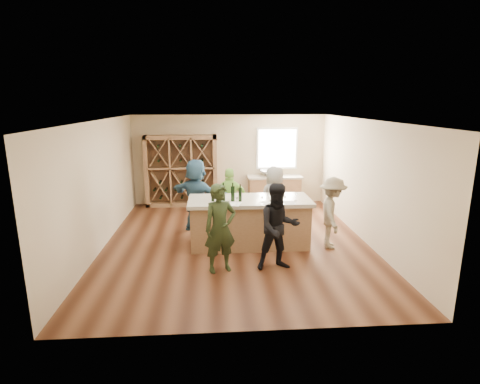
{
  "coord_description": "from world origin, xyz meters",
  "views": [
    {
      "loc": [
        -0.49,
        -8.2,
        3.19
      ],
      "look_at": [
        0.1,
        0.2,
        1.15
      ],
      "focal_mm": 28.0,
      "sensor_mm": 36.0,
      "label": 1
    }
  ],
  "objects": [
    {
      "name": "wine_bottle_d",
      "position": [
        -0.1,
        -0.35,
        1.25
      ],
      "size": [
        0.1,
        0.1,
        0.33
      ],
      "primitive_type": "cylinder",
      "rotation": [
        0.0,
        0.0,
        0.33
      ],
      "color": "black",
      "rests_on": "tasting_counter_top"
    },
    {
      "name": "wine_bottle_e",
      "position": [
        0.06,
        -0.36,
        1.23
      ],
      "size": [
        0.09,
        0.09,
        0.3
      ],
      "primitive_type": "cylinder",
      "rotation": [
        0.0,
        0.0,
        -0.3
      ],
      "color": "black",
      "rests_on": "tasting_counter_top"
    },
    {
      "name": "person_far_mid",
      "position": [
        -0.1,
        0.82,
        0.8
      ],
      "size": [
        0.97,
        0.55,
        1.6
      ],
      "primitive_type": "imported",
      "rotation": [
        0.0,
        0.0,
        3.07
      ],
      "color": "#8CC64C",
      "rests_on": "floor"
    },
    {
      "name": "person_far_right",
      "position": [
        1.0,
        0.74,
        0.83
      ],
      "size": [
        0.94,
        0.76,
        1.65
      ],
      "primitive_type": "imported",
      "rotation": [
        0.0,
        0.0,
        3.48
      ],
      "color": "slate",
      "rests_on": "floor"
    },
    {
      "name": "wall_left",
      "position": [
        -3.05,
        0.0,
        1.4
      ],
      "size": [
        0.1,
        7.0,
        2.8
      ],
      "primitive_type": "cube",
      "color": "beige",
      "rests_on": "ground"
    },
    {
      "name": "tasting_counter_base",
      "position": [
        0.29,
        -0.17,
        0.5
      ],
      "size": [
        2.6,
        1.0,
        1.0
      ],
      "primitive_type": "cube",
      "color": "#916845",
      "rests_on": "floor"
    },
    {
      "name": "floor",
      "position": [
        0.0,
        0.0,
        -0.05
      ],
      "size": [
        6.0,
        7.0,
        0.1
      ],
      "primitive_type": "cube",
      "color": "#542E1B",
      "rests_on": "ground"
    },
    {
      "name": "tasting_menu_a",
      "position": [
        -0.07,
        -0.59,
        1.08
      ],
      "size": [
        0.32,
        0.38,
        0.0
      ],
      "primitive_type": "cube",
      "rotation": [
        0.0,
        0.0,
        -0.29
      ],
      "color": "white",
      "rests_on": "tasting_counter_top"
    },
    {
      "name": "wine_glass_c",
      "position": [
        0.99,
        -0.66,
        1.17
      ],
      "size": [
        0.09,
        0.09,
        0.18
      ],
      "primitive_type": "cone",
      "rotation": [
        0.0,
        0.0,
        -0.32
      ],
      "color": "white",
      "rests_on": "tasting_counter_top"
    },
    {
      "name": "person_server",
      "position": [
        2.09,
        -0.46,
        0.8
      ],
      "size": [
        0.68,
        1.11,
        1.6
      ],
      "primitive_type": "imported",
      "rotation": [
        0.0,
        0.0,
        1.37
      ],
      "color": "gray",
      "rests_on": "floor"
    },
    {
      "name": "wine_glass_e",
      "position": [
        1.27,
        -0.42,
        1.17
      ],
      "size": [
        0.07,
        0.07,
        0.17
      ],
      "primitive_type": "cone",
      "rotation": [
        0.0,
        0.0,
        -0.04
      ],
      "color": "white",
      "rests_on": "tasting_counter_top"
    },
    {
      "name": "person_far_left",
      "position": [
        -0.94,
        0.88,
        0.91
      ],
      "size": [
        1.74,
        1.47,
        1.83
      ],
      "primitive_type": "imported",
      "rotation": [
        0.0,
        0.0,
        2.53
      ],
      "color": "#335972",
      "rests_on": "floor"
    },
    {
      "name": "window_frame",
      "position": [
        1.5,
        3.47,
        1.75
      ],
      "size": [
        1.3,
        0.06,
        1.3
      ],
      "primitive_type": "cube",
      "color": "white",
      "rests_on": "wall_back"
    },
    {
      "name": "person_near_left",
      "position": [
        -0.39,
        -1.49,
        0.86
      ],
      "size": [
        0.74,
        0.63,
        1.71
      ],
      "primitive_type": "imported",
      "rotation": [
        0.0,
        0.0,
        0.32
      ],
      "color": "#263319",
      "rests_on": "floor"
    },
    {
      "name": "wine_bottle_b",
      "position": [
        -0.36,
        -0.44,
        1.23
      ],
      "size": [
        0.09,
        0.09,
        0.3
      ],
      "primitive_type": "cylinder",
      "rotation": [
        0.0,
        0.0,
        0.23
      ],
      "color": "black",
      "rests_on": "tasting_counter_top"
    },
    {
      "name": "tasting_menu_c",
      "position": [
        1.11,
        -0.56,
        1.08
      ],
      "size": [
        0.26,
        0.34,
        0.0
      ],
      "primitive_type": "cube",
      "rotation": [
        0.0,
        0.0,
        0.06
      ],
      "color": "white",
      "rests_on": "tasting_counter_top"
    },
    {
      "name": "window_pane",
      "position": [
        1.5,
        3.44,
        1.75
      ],
      "size": [
        1.18,
        0.01,
        1.18
      ],
      "primitive_type": "cube",
      "color": "white",
      "rests_on": "wall_back"
    },
    {
      "name": "faucet",
      "position": [
        1.2,
        3.38,
        1.07
      ],
      "size": [
        0.02,
        0.02,
        0.3
      ],
      "primitive_type": "cylinder",
      "color": "silver",
      "rests_on": "back_counter_top"
    },
    {
      "name": "tasting_menu_b",
      "position": [
        0.58,
        -0.56,
        1.08
      ],
      "size": [
        0.3,
        0.35,
        0.0
      ],
      "primitive_type": "cube",
      "rotation": [
        0.0,
        0.0,
        -0.38
      ],
      "color": "white",
      "rests_on": "tasting_counter_top"
    },
    {
      "name": "back_counter_top",
      "position": [
        1.4,
        3.2,
        0.89
      ],
      "size": [
        1.7,
        0.62,
        0.06
      ],
      "primitive_type": "cube",
      "color": "#B9AC97",
      "rests_on": "back_counter_base"
    },
    {
      "name": "wine_bottle_c",
      "position": [
        -0.3,
        -0.3,
        1.24
      ],
      "size": [
        0.09,
        0.09,
        0.32
      ],
      "primitive_type": "cylinder",
      "rotation": [
        0.0,
        0.0,
        0.13
      ],
      "color": "black",
      "rests_on": "tasting_counter_top"
    },
    {
      "name": "wine_glass_d",
      "position": [
        0.73,
        -0.36,
        1.17
      ],
      "size": [
        0.07,
        0.07,
        0.17
      ],
      "primitive_type": "cone",
      "rotation": [
        0.0,
        0.0,
        0.06
      ],
      "color": "white",
      "rests_on": "tasting_counter_top"
    },
    {
      "name": "wine_rack",
      "position": [
        -1.5,
        3.27,
        1.1
      ],
      "size": [
        2.2,
        0.45,
        2.2
      ],
      "primitive_type": "cube",
      "color": "#916845",
      "rests_on": "floor"
    },
    {
      "name": "sink",
      "position": [
        1.2,
        3.2,
        1.01
      ],
      "size": [
        0.54,
        0.54,
        0.19
      ],
      "primitive_type": "imported",
      "color": "silver",
      "rests_on": "back_counter_top"
    },
    {
      "name": "back_counter_base",
      "position": [
        1.4,
        3.2,
        0.43
      ],
      "size": [
        1.6,
        0.58,
        0.86
      ],
      "primitive_type": "cube",
      "color": "#916845",
      "rests_on": "floor"
    },
    {
      "name": "wine_glass_a",
      "position": [
        -0.03,
        -0.67,
        1.16
      ],
      "size": [
        0.07,
        0.07,
        0.17
      ],
      "primitive_type": "cone",
      "rotation": [
        0.0,
        0.0,
        -0.03
      ],
      "color": "white",
      "rests_on": "tasting_counter_top"
    },
    {
      "name": "wall_front",
      "position": [
        0.0,
        -3.55,
        1.4
      ],
      "size": [
        6.0,
        0.1,
        2.8
      ],
      "primitive_type": "cube",
      "color": "beige",
      "rests_on": "ground"
    },
    {
      "name": "ceiling",
      "position": [
        0.0,
        0.0,
        2.85
      ],
      "size": [
        6.0,
        7.0,
        0.1
      ],
      "primitive_type": "cube",
      "color": "white",
      "rests_on": "ground"
    },
    {
      "name": "person_near_right",
      "position": [
        0.72,
        -1.47,
        0.85
      ],
      "size": [
        0.88,
        0.55,
        1.7
      ],
      "primitive_type": "imported",
      "rotation": [
        0.0,
        0.0,
        0.12
      ],
      "color": "black",
      "rests_on": "floor"
    },
    {
      "name": "wine_bottle_a",
      "position": [
        -0.53,
        -0.3,
        1.22
      ],
      "size": [
        0.07,
        0.07,
        0.27
      ],
      "primitive_type": "cylinder",
      "rotation": [
        0.0,
        0.0,
        0.08
      ],
      "color": "black",
      "rests_on": "tasting_counter_top"
    },
    {
      "name": "wall_right",
      "position": [
        3.05,
        0.0,
        1.4
      ],
      "size": [
        0.1,
        7.0,
        2.8
      ],
      "primitive_type": "cube",
      "color": "beige",
      "rests_on": "ground"
    },
    {
      "name": "wall_back",
      "position": [
        0.0,
        3.55,
        1.4
      ],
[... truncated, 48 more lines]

